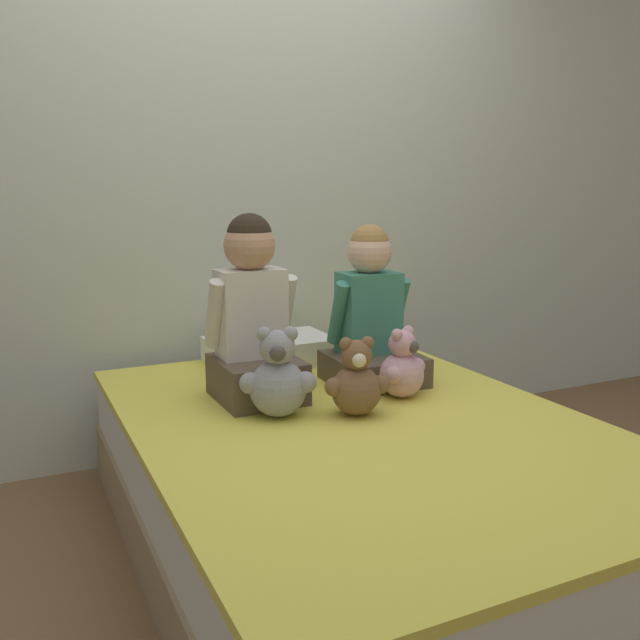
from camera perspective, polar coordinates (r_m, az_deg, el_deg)
name	(u,v)px	position (r m, az deg, el deg)	size (l,w,h in m)	color
ground_plane	(358,550)	(2.45, 3.24, -18.74)	(14.00, 14.00, 0.00)	brown
wall_behind_bed	(242,180)	(3.16, -6.62, 11.65)	(8.00, 0.06, 2.50)	beige
bed	(359,486)	(2.34, 3.30, -13.82)	(1.44, 2.00, 0.47)	#997F60
child_on_left	(253,318)	(2.42, -5.68, 0.20)	(0.33, 0.33, 0.66)	brown
child_on_right	(371,317)	(2.63, 4.29, 0.23)	(0.35, 0.34, 0.61)	brown
teddy_bear_held_by_left_child	(278,379)	(2.25, -3.57, -4.98)	(0.24, 0.19, 0.31)	#939399
teddy_bear_held_by_right_child	(402,368)	(2.47, 6.93, -4.03)	(0.20, 0.16, 0.26)	#DBA3B2
teddy_bear_between_children	(356,382)	(2.27, 3.09, -5.27)	(0.22, 0.17, 0.27)	brown
pillow_at_headboard	(270,351)	(2.94, -4.23, -2.58)	(0.52, 0.32, 0.11)	white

